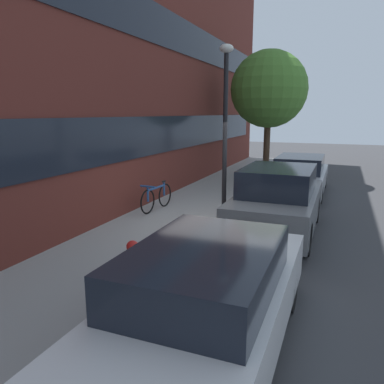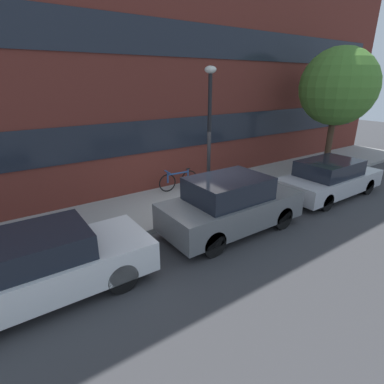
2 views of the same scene
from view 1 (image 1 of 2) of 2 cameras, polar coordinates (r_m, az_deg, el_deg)
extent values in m
plane|color=#38383A|center=(8.82, 5.63, -6.03)|extent=(56.00, 56.00, 0.00)
cube|color=gray|center=(9.27, -2.83, -4.69)|extent=(28.00, 2.84, 0.12)
cube|color=maroon|center=(10.02, -13.76, 23.09)|extent=(28.00, 0.90, 9.41)
cube|color=#1E232D|center=(9.58, -10.66, 7.90)|extent=(25.76, 0.04, 1.10)
cube|color=#1E232D|center=(9.87, -11.43, 26.17)|extent=(25.76, 0.04, 1.10)
cube|color=silver|center=(4.44, 2.72, -17.20)|extent=(4.17, 1.62, 0.63)
cube|color=black|center=(4.06, 2.01, -11.42)|extent=(2.17, 1.43, 0.48)
cylinder|color=black|center=(5.86, 0.13, -12.26)|extent=(0.62, 0.18, 0.62)
cylinder|color=black|center=(5.54, 14.55, -14.15)|extent=(0.62, 0.18, 0.62)
cylinder|color=black|center=(3.91, -15.66, -26.39)|extent=(0.62, 0.18, 0.62)
cube|color=slate|center=(8.78, 12.97, -2.28)|extent=(3.93, 1.67, 0.72)
cube|color=black|center=(8.49, 13.00, 1.74)|extent=(2.04, 1.47, 0.58)
cylinder|color=black|center=(10.13, 9.82, -1.87)|extent=(0.65, 0.18, 0.65)
cylinder|color=black|center=(9.95, 18.25, -2.56)|extent=(0.65, 0.18, 0.65)
cylinder|color=black|center=(7.85, 6.04, -5.83)|extent=(0.65, 0.18, 0.65)
cylinder|color=black|center=(7.61, 16.99, -6.89)|extent=(0.65, 0.18, 0.65)
cube|color=#B2B5BA|center=(13.31, 16.11, 1.92)|extent=(4.16, 1.63, 0.58)
cube|color=black|center=(13.06, 16.17, 4.17)|extent=(2.16, 1.44, 0.51)
cylinder|color=black|center=(14.69, 13.77, 2.08)|extent=(0.57, 0.18, 0.57)
cylinder|color=black|center=(14.57, 19.43, 1.66)|extent=(0.57, 0.18, 0.57)
cylinder|color=black|center=(12.19, 12.02, 0.18)|extent=(0.57, 0.18, 0.57)
cylinder|color=black|center=(12.03, 18.84, -0.35)|extent=(0.57, 0.18, 0.57)
cylinder|color=red|center=(5.83, -8.83, -14.36)|extent=(0.25, 0.25, 0.04)
cylinder|color=red|center=(5.70, -8.94, -11.44)|extent=(0.17, 0.17, 0.61)
sphere|color=red|center=(5.57, -9.05, -8.21)|extent=(0.18, 0.18, 0.18)
cylinder|color=red|center=(5.55, -9.79, -11.43)|extent=(0.14, 0.07, 0.07)
cylinder|color=red|center=(5.80, -8.16, -10.33)|extent=(0.14, 0.07, 0.07)
torus|color=black|center=(9.82, -6.78, -1.47)|extent=(0.66, 0.09, 0.66)
torus|color=black|center=(10.56, -4.15, -0.47)|extent=(0.66, 0.09, 0.66)
cylinder|color=#234C8C|center=(10.13, -5.45, 0.66)|extent=(0.85, 0.12, 0.06)
cylinder|color=#234C8C|center=(10.48, -4.29, 0.47)|extent=(0.06, 0.06, 0.37)
cylinder|color=#234C8C|center=(9.79, -6.75, -0.40)|extent=(0.06, 0.06, 0.37)
ellipsoid|color=black|center=(10.44, -4.30, 1.62)|extent=(0.21, 0.10, 0.05)
cylinder|color=#234C8C|center=(9.75, -6.78, 0.83)|extent=(0.08, 0.44, 0.05)
cylinder|color=#473323|center=(15.69, 11.31, 7.15)|extent=(0.26, 0.26, 2.69)
sphere|color=#477A2D|center=(15.67, 11.64, 15.11)|extent=(3.03, 3.03, 3.03)
cylinder|color=black|center=(9.08, 5.04, 7.96)|extent=(0.11, 0.11, 3.94)
ellipsoid|color=silver|center=(9.18, 5.29, 20.96)|extent=(0.32, 0.32, 0.20)
camera|label=2|loc=(5.49, 76.46, 15.51)|focal=28.00mm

